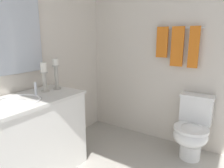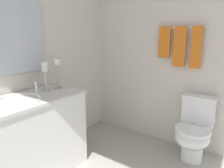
# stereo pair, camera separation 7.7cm
# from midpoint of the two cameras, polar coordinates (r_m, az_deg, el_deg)

# --- Properties ---
(wall_back) EXTENTS (2.53, 0.04, 2.45)m
(wall_back) POSITION_cam_midpoint_polar(r_m,az_deg,el_deg) (2.75, 18.64, 8.20)
(wall_back) COLOR silver
(wall_back) RESTS_ON ground
(wall_left) EXTENTS (0.04, 2.75, 2.45)m
(wall_left) POSITION_cam_midpoint_polar(r_m,az_deg,el_deg) (2.41, -23.61, 7.20)
(wall_left) COLOR silver
(wall_left) RESTS_ON ground
(vanity_cabinet) EXTENTS (0.58, 1.24, 0.85)m
(vanity_cabinet) POSITION_cam_midpoint_polar(r_m,az_deg,el_deg) (2.23, -22.58, -14.58)
(vanity_cabinet) COLOR white
(vanity_cabinet) RESTS_ON ground
(sink_basin) EXTENTS (0.40, 0.40, 0.24)m
(sink_basin) POSITION_cam_midpoint_polar(r_m,az_deg,el_deg) (2.09, -23.48, -5.09)
(sink_basin) COLOR white
(sink_basin) RESTS_ON vanity_cabinet
(candle_holder_tall) EXTENTS (0.09, 0.09, 0.34)m
(candle_holder_tall) POSITION_cam_midpoint_polar(r_m,az_deg,el_deg) (2.36, -14.16, 3.03)
(candle_holder_tall) COLOR #B7B2A5
(candle_holder_tall) RESTS_ON vanity_cabinet
(candle_holder_short) EXTENTS (0.09, 0.09, 0.31)m
(candle_holder_short) POSITION_cam_midpoint_polar(r_m,az_deg,el_deg) (2.29, -17.28, 2.23)
(candle_holder_short) COLOR #B7B2A5
(candle_holder_short) RESTS_ON vanity_cabinet
(toilet) EXTENTS (0.39, 0.54, 0.75)m
(toilet) POSITION_cam_midpoint_polar(r_m,az_deg,el_deg) (2.61, 22.84, -11.96)
(toilet) COLOR white
(toilet) RESTS_ON ground
(towel_bar) EXTENTS (0.58, 0.02, 0.02)m
(towel_bar) POSITION_cam_midpoint_polar(r_m,az_deg,el_deg) (2.68, 19.74, 14.62)
(towel_bar) COLOR silver
(towel_near_vanity) EXTENTS (0.14, 0.03, 0.38)m
(towel_near_vanity) POSITION_cam_midpoint_polar(r_m,az_deg,el_deg) (2.72, 15.34, 11.23)
(towel_near_vanity) COLOR orange
(towel_near_vanity) RESTS_ON towel_bar
(towel_center) EXTENTS (0.15, 0.03, 0.48)m
(towel_center) POSITION_cam_midpoint_polar(r_m,az_deg,el_deg) (2.66, 19.27, 9.86)
(towel_center) COLOR orange
(towel_center) RESTS_ON towel_bar
(towel_near_corner) EXTENTS (0.12, 0.03, 0.49)m
(towel_near_corner) POSITION_cam_midpoint_polar(r_m,az_deg,el_deg) (2.61, 23.40, 9.41)
(towel_near_corner) COLOR orange
(towel_near_corner) RESTS_ON towel_bar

